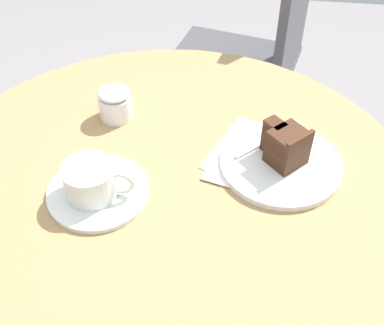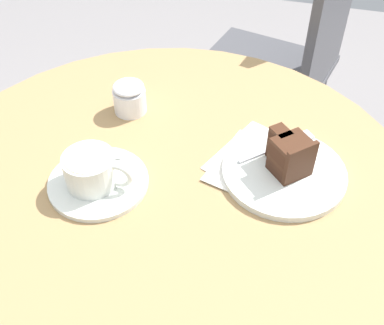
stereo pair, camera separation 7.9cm
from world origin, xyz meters
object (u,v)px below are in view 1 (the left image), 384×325
cafe_chair (260,46)px  sugar_pot (115,103)px  teaspoon (100,168)px  napkin (259,159)px  fork (277,136)px  cake_slice (286,146)px  saucer (98,192)px  coffee_cup (91,180)px  cake_plate (280,163)px

cafe_chair → sugar_pot: size_ratio=14.14×
cafe_chair → teaspoon: bearing=-7.6°
napkin → cafe_chair: bearing=90.0°
sugar_pot → fork: bearing=-6.8°
cake_slice → fork: bearing=100.7°
cafe_chair → cake_slice: bearing=17.0°
teaspoon → fork: fork is taller
cafe_chair → napkin: bearing=13.3°
napkin → cake_slice: bearing=-11.1°
saucer → cafe_chair: (0.26, 0.75, -0.15)m
coffee_cup → cake_slice: cake_slice is taller
saucer → fork: (0.29, 0.17, 0.01)m
coffee_cup → cake_plate: 0.32m
coffee_cup → cake_slice: size_ratio=1.36×
fork → napkin: size_ratio=0.56×
teaspoon → napkin: teaspoon is taller
saucer → napkin: size_ratio=0.77×
saucer → sugar_pot: bearing=95.1°
coffee_cup → cafe_chair: (0.27, 0.75, -0.19)m
coffee_cup → teaspoon: coffee_cup is taller
cake_plate → saucer: bearing=-160.8°
teaspoon → fork: size_ratio=0.67×
coffee_cup → fork: (0.29, 0.17, -0.02)m
coffee_cup → teaspoon: bearing=94.3°
sugar_pot → teaspoon: bearing=-86.8°
cake_plate → cafe_chair: cafe_chair is taller
coffee_cup → saucer: bearing=44.7°
cafe_chair → sugar_pot: bearing=-13.6°
saucer → napkin: saucer is taller
teaspoon → fork: bearing=-16.2°
coffee_cup → cafe_chair: size_ratio=0.13×
saucer → fork: fork is taller
fork → teaspoon: bearing=158.2°
teaspoon → cake_slice: (0.31, 0.06, 0.03)m
fork → cafe_chair: 0.61m
coffee_cup → napkin: (0.26, 0.12, -0.04)m
saucer → teaspoon: (-0.01, 0.05, 0.01)m
teaspoon → cake_slice: 0.32m
coffee_cup → cake_slice: (0.31, 0.11, 0.01)m
teaspoon → sugar_pot: 0.16m
cake_slice → fork: 0.07m
saucer → fork: 0.33m
saucer → cafe_chair: size_ratio=0.18×
fork → napkin: (-0.03, -0.05, -0.01)m
cake_slice → coffee_cup: bearing=-159.9°
cake_plate → cake_slice: cake_slice is taller
cake_plate → cafe_chair: size_ratio=0.23×
coffee_cup → napkin: 0.29m
cake_plate → cafe_chair: 0.66m
saucer → fork: bearing=29.9°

